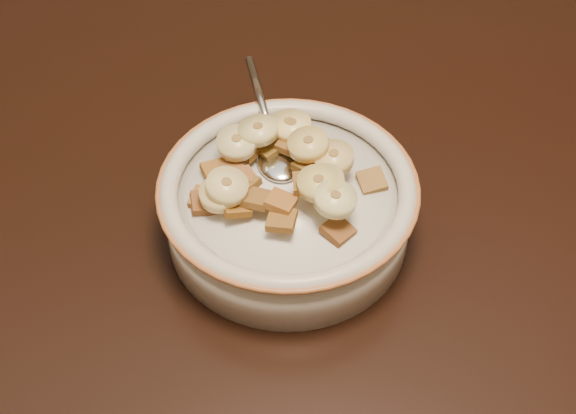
{
  "coord_description": "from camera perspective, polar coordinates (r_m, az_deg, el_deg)",
  "views": [
    {
      "loc": [
        -0.0,
        -0.54,
        1.24
      ],
      "look_at": [
        0.05,
        -0.13,
        0.78
      ],
      "focal_mm": 50.0,
      "sensor_mm": 36.0,
      "label": 1
    }
  ],
  "objects": [
    {
      "name": "cereal_square_25",
      "position": [
        0.65,
        -2.56,
        5.37
      ],
      "size": [
        0.03,
        0.03,
        0.01
      ],
      "primitive_type": "cube",
      "rotation": [
        0.09,
        -0.14,
        2.71
      ],
      "color": "brown",
      "rests_on": "milk"
    },
    {
      "name": "cereal_square_21",
      "position": [
        0.59,
        1.99,
        2.0
      ],
      "size": [
        0.03,
        0.03,
        0.01
      ],
      "primitive_type": "cube",
      "rotation": [
        -0.1,
        -0.16,
        0.88
      ],
      "color": "brown",
      "rests_on": "milk"
    },
    {
      "name": "cereal_square_15",
      "position": [
        0.6,
        -3.33,
        2.12
      ],
      "size": [
        0.03,
        0.03,
        0.01
      ],
      "primitive_type": "cube",
      "rotation": [
        0.19,
        0.09,
        1.89
      ],
      "color": "#9C592A",
      "rests_on": "milk"
    },
    {
      "name": "cereal_square_11",
      "position": [
        0.65,
        -2.28,
        5.29
      ],
      "size": [
        0.03,
        0.03,
        0.01
      ],
      "primitive_type": "cube",
      "rotation": [
        -0.03,
        0.09,
        2.48
      ],
      "color": "brown",
      "rests_on": "milk"
    },
    {
      "name": "cereal_square_23",
      "position": [
        0.61,
        -4.1,
        2.54
      ],
      "size": [
        0.02,
        0.02,
        0.01
      ],
      "primitive_type": "cube",
      "rotation": [
        0.19,
        0.03,
        3.04
      ],
      "color": "brown",
      "rests_on": "milk"
    },
    {
      "name": "cereal_square_7",
      "position": [
        0.6,
        -3.18,
        1.66
      ],
      "size": [
        0.03,
        0.03,
        0.01
      ],
      "primitive_type": "cube",
      "rotation": [
        -0.22,
        -0.01,
        0.74
      ],
      "color": "brown",
      "rests_on": "milk"
    },
    {
      "name": "spoon",
      "position": [
        0.63,
        -0.67,
        3.24
      ],
      "size": [
        0.04,
        0.05,
        0.01
      ],
      "primitive_type": "ellipsoid",
      "rotation": [
        0.0,
        0.0,
        3.26
      ],
      "color": "silver",
      "rests_on": "cereal_bowl"
    },
    {
      "name": "cereal_square_12",
      "position": [
        0.58,
        3.57,
        -1.67
      ],
      "size": [
        0.03,
        0.03,
        0.01
      ],
      "primitive_type": "cube",
      "rotation": [
        0.19,
        0.1,
        0.69
      ],
      "color": "brown",
      "rests_on": "milk"
    },
    {
      "name": "cereal_square_8",
      "position": [
        0.57,
        -0.46,
        -0.95
      ],
      "size": [
        0.03,
        0.03,
        0.01
      ],
      "primitive_type": "cube",
      "rotation": [
        0.05,
        0.09,
        2.83
      ],
      "color": "brown",
      "rests_on": "milk"
    },
    {
      "name": "cereal_square_19",
      "position": [
        0.62,
        2.6,
        4.03
      ],
      "size": [
        0.03,
        0.03,
        0.01
      ],
      "primitive_type": "cube",
      "rotation": [
        -0.17,
        -0.12,
        0.61
      ],
      "color": "brown",
      "rests_on": "milk"
    },
    {
      "name": "banana_slice_8",
      "position": [
        0.62,
        -2.14,
        5.46
      ],
      "size": [
        0.04,
        0.04,
        0.01
      ],
      "primitive_type": "cylinder",
      "rotation": [
        -0.02,
        0.13,
        2.34
      ],
      "color": "#F6E690",
      "rests_on": "milk"
    },
    {
      "name": "banana_slice_4",
      "position": [
        0.6,
        1.44,
        4.48
      ],
      "size": [
        0.04,
        0.04,
        0.02
      ],
      "primitive_type": "cylinder",
      "rotation": [
        -0.1,
        0.11,
        2.46
      ],
      "color": "#EFD472",
      "rests_on": "milk"
    },
    {
      "name": "banana_slice_7",
      "position": [
        0.63,
        0.27,
        5.75
      ],
      "size": [
        0.04,
        0.04,
        0.01
      ],
      "primitive_type": "cylinder",
      "rotation": [
        -0.05,
        0.08,
        2.24
      ],
      "color": "#FFDB91",
      "rests_on": "milk"
    },
    {
      "name": "banana_slice_9",
      "position": [
        0.58,
        2.17,
        1.7
      ],
      "size": [
        0.04,
        0.04,
        0.01
      ],
      "primitive_type": "cylinder",
      "rotation": [
        -0.05,
        0.06,
        2.57
      ],
      "color": "#CBC36B",
      "rests_on": "milk"
    },
    {
      "name": "chair",
      "position": [
        1.42,
        -9.6,
        14.19
      ],
      "size": [
        0.51,
        0.51,
        0.92
      ],
      "primitive_type": "cube",
      "rotation": [
        0.0,
        0.0,
        -0.28
      ],
      "color": "black",
      "rests_on": "floor"
    },
    {
      "name": "cereal_square_6",
      "position": [
        0.59,
        -2.33,
        0.61
      ],
      "size": [
        0.03,
        0.03,
        0.01
      ],
      "primitive_type": "cube",
      "rotation": [
        0.2,
        -0.04,
        2.77
      ],
      "color": "brown",
      "rests_on": "milk"
    },
    {
      "name": "cereal_square_2",
      "position": [
        0.6,
        -5.97,
        0.61
      ],
      "size": [
        0.03,
        0.03,
        0.01
      ],
      "primitive_type": "cube",
      "rotation": [
        -0.01,
        0.03,
        2.76
      ],
      "color": "brown",
      "rests_on": "milk"
    },
    {
      "name": "cereal_square_20",
      "position": [
        0.63,
        -2.97,
        4.06
      ],
      "size": [
        0.03,
        0.03,
        0.01
      ],
      "primitive_type": "cube",
      "rotation": [
        0.05,
        0.06,
        2.43
      ],
      "color": "brown",
      "rests_on": "milk"
    },
    {
      "name": "banana_slice_2",
      "position": [
        0.57,
        3.38,
        0.56
      ],
      "size": [
        0.04,
        0.04,
        0.01
      ],
      "primitive_type": "cylinder",
      "rotation": [
        -0.01,
        -0.11,
        2.82
      ],
      "color": "#F2EBA3",
      "rests_on": "milk"
    },
    {
      "name": "cereal_square_0",
      "position": [
        0.62,
        -5.13,
        2.52
      ],
      "size": [
        0.03,
        0.03,
        0.01
      ],
      "primitive_type": "cube",
      "rotation": [
        0.12,
        0.1,
        0.31
      ],
      "color": "#9C6025",
      "rests_on": "milk"
    },
    {
      "name": "cereal_bowl",
      "position": [
        0.63,
        -0.0,
        -0.44
      ],
      "size": [
        0.19,
        0.19,
        0.05
      ],
      "primitive_type": "cylinder",
      "color": "#B6B1A7",
      "rests_on": "table"
    },
    {
      "name": "banana_slice_10",
      "position": [
        0.63,
        0.04,
        5.82
      ],
      "size": [
        0.04,
        0.04,
        0.01
      ],
      "primitive_type": "cylinder",
      "rotation": [
        -0.09,
        0.03,
        1.71
      ],
      "color": "#D2C877",
      "rests_on": "milk"
    },
    {
      "name": "banana_slice_6",
      "position": [
        0.58,
        2.55,
        1.72
      ],
      "size": [
        0.04,
        0.04,
        0.02
      ],
      "primitive_type": "cylinder",
      "rotation": [
        -0.1,
        -0.11,
        0.88
      ],
      "color": "#DEC687",
      "rests_on": "milk"
    },
    {
      "name": "cereal_square_14",
      "position": [
        0.63,
        0.25,
        4.43
      ],
      "size": [
        0.03,
        0.03,
        0.01
      ],
      "primitive_type": "cube",
      "rotation": [
        0.0,
        0.05,
        0.91
      ],
      "color": "brown",
      "rests_on": "milk"
    },
    {
      "name": "milk",
      "position": [
        0.61,
        -0.0,
        0.98
      ],
      "size": [
        0.16,
        0.16,
        0.0
      ],
      "primitive_type": "cylinder",
      "color": "silver",
      "rests_on": "cereal_bowl"
    },
    {
      "name": "cereal_square_17",
      "position": [
        0.59,
        -3.75,
        0.07
      ],
      "size": [
        0.02,
        0.02,
        0.01
      ],
      "primitive_type": "cube",
      "rotation": [
        0.24,
        0.04,
        1.78
      ],
      "color": "brown",
      "rests_on": "milk"
    },
    {
      "name": "cereal_square_18",
      "position": [
        0.61,
        1.71,
        3.47
      ],
      "size": [
        0.03,
        0.03,
        0.01
      ],
      "primitive_type": "cube",
      "rotation": [
        0.0,
        0.1,
        0.56
      ],
      "color": "brown",
      "rests_on": "milk"
    },
    {
      "name": "cereal_square_10",
      "position": [
        0.64,
        -0.55,
        4.94
      ],
      "size": [
        0.03,
        0.03,
        0.01
      ],
      "primitive_type": "cube",
      "rotation": [
        -0.12,
        -0.09,
        1.07
      ],
      "color": "olive",
      "rests_on": "milk"
    },
    {
      "name": "cereal_square_5",
      "position": [
        0.58,
        -0.5,
        0.36
      ],
      "size": [
        0.03,
        0.03,
        0.01
      ],
      "primitive_type": "cube",
      "rotation": [
        0.11,
        0.16,
        1.06
      ],
      "color": "brown",
      "rests_on": "milk"
    },
    {
      "name": "cereal_square_24",
      "position": [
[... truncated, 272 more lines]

